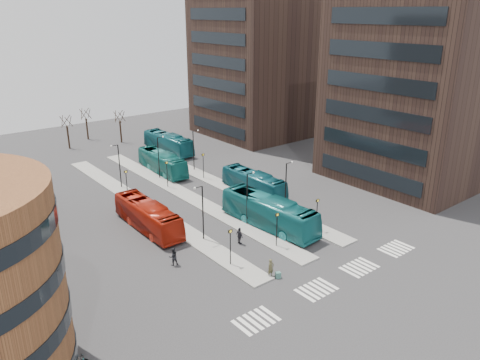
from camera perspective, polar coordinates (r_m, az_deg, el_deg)
ground at (r=41.43m, az=14.48°, el=-14.68°), size 160.00×160.00×0.00m
island_left at (r=59.70m, az=-11.47°, el=-3.14°), size 2.50×45.00×0.15m
island_mid at (r=62.39m, az=-6.61°, el=-1.82°), size 2.50×45.00×0.15m
island_right at (r=65.52m, az=-2.18°, el=-0.61°), size 2.50×45.00×0.15m
suitcase at (r=43.85m, az=4.67°, el=-11.48°), size 0.56×0.50×0.57m
red_bus at (r=53.15m, az=-11.17°, el=-4.30°), size 2.76×11.54×3.21m
teal_bus_a at (r=52.65m, az=3.56°, el=-3.95°), size 3.92×13.04×3.58m
teal_bus_b at (r=71.35m, az=-9.46°, el=2.15°), size 3.18×11.50×3.17m
teal_bus_c at (r=62.32m, az=1.68°, el=-0.32°), size 2.67×10.79×3.00m
teal_bus_d at (r=81.53m, az=-8.75°, el=4.49°), size 3.24×11.91×3.29m
traveller at (r=43.68m, az=3.77°, el=-10.65°), size 0.68×0.47×1.79m
commuter_a at (r=45.85m, az=-8.15°, el=-9.21°), size 0.99×0.83×1.82m
commuter_b at (r=49.22m, az=-0.05°, el=-6.83°), size 0.52×1.11×1.84m
commuter_c at (r=54.58m, az=0.91°, el=-4.06°), size 1.09×1.31×1.76m
crosswalk_stripes at (r=44.60m, az=11.74°, el=-11.70°), size 22.35×2.40×0.01m
tower_near at (r=70.43m, az=21.26°, el=12.06°), size 20.12×20.00×30.00m
tower_far at (r=92.31m, az=2.38°, el=14.94°), size 20.12×20.00×30.00m
sign_poles at (r=55.90m, az=-3.19°, el=-1.79°), size 12.45×22.12×3.65m
lamp_posts at (r=59.91m, az=-5.20°, el=0.87°), size 14.04×20.24×6.12m
bare_trees at (r=90.07m, az=-17.60°, el=5.97°), size 10.97×8.14×5.90m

